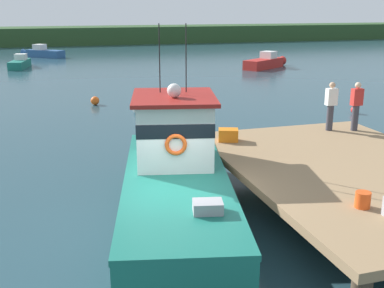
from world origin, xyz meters
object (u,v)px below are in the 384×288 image
Objects in this scene: crate_single_by_cleat at (228,135)px; mooring_buoy_inshore at (191,101)px; deckhand_by_the_boat at (356,105)px; mooring_buoy_channel_marker at (355,110)px; moored_boat_far_right at (266,62)px; bait_bucket at (363,200)px; main_fishing_boat at (176,176)px; moored_boat_far_left at (20,63)px; mooring_buoy_outer at (95,101)px; mooring_buoy_spare_mooring at (136,110)px; deckhand_further_back at (331,105)px; moored_boat_near_channel at (43,53)px.

crate_single_by_cleat is 1.42× the size of mooring_buoy_inshore.
deckhand_by_the_boat is 4.24× the size of mooring_buoy_channel_marker.
deckhand_by_the_boat reaches higher than mooring_buoy_channel_marker.
bait_bucket is at bearing -111.72° from moored_boat_far_right.
mooring_buoy_channel_marker is (11.71, 9.05, -0.81)m from main_fishing_boat.
bait_bucket is at bearing -77.30° from moored_boat_far_left.
mooring_buoy_outer reaches higher than mooring_buoy_spare_mooring.
bait_bucket is 0.81× the size of mooring_buoy_inshore.
deckhand_further_back is at bearing 4.39° from crate_single_by_cleat.
mooring_buoy_outer is at bearing 119.85° from deckhand_by_the_boat.
moored_boat_near_channel is 12.96× the size of mooring_buoy_spare_mooring.
mooring_buoy_outer is (-0.63, 15.07, -0.77)m from main_fishing_boat.
moored_boat_far_right is 20.24m from mooring_buoy_outer.
crate_single_by_cleat is 11.78m from mooring_buoy_channel_marker.
mooring_buoy_inshore reaches higher than mooring_buoy_spare_mooring.
moored_boat_far_right reaches higher than mooring_buoy_channel_marker.
moored_boat_far_left is 22.38m from mooring_buoy_spare_mooring.
main_fishing_boat is at bearing -87.61° from mooring_buoy_outer.
bait_bucket is 46.61m from moored_boat_near_channel.
mooring_buoy_inshore is (7.82, -29.17, -0.25)m from moored_boat_near_channel.
moored_boat_far_left is at bearing 115.50° from mooring_buoy_inshore.
moored_boat_far_left is at bearing 162.85° from moored_boat_far_right.
mooring_buoy_outer is at bearing 101.40° from bait_bucket.
bait_bucket is at bearing -124.54° from mooring_buoy_channel_marker.
mooring_buoy_channel_marker is at bearing -55.53° from moored_boat_far_left.
deckhand_further_back reaches higher than moored_boat_near_channel.
deckhand_further_back reaches higher than mooring_buoy_outer.
moored_boat_far_right is at bearing 78.63° from mooring_buoy_channel_marker.
main_fishing_boat is 7.19m from deckhand_by_the_boat.
mooring_buoy_inshore is (-11.01, -13.90, -0.28)m from moored_boat_far_right.
deckhand_further_back is at bearing 63.84° from bait_bucket.
moored_boat_far_right is 11.16× the size of mooring_buoy_outer.
mooring_buoy_spare_mooring is at bearing -56.19° from mooring_buoy_outer.
moored_boat_far_right is (12.30, 30.87, -0.88)m from bait_bucket.
moored_boat_far_left is (-7.54, 31.68, -0.99)m from crate_single_by_cleat.
crate_single_by_cleat is at bearing -100.64° from mooring_buoy_inshore.
moored_boat_far_right is at bearing 71.17° from deckhand_by_the_boat.
crate_single_by_cleat is 11.65m from mooring_buoy_inshore.
main_fishing_boat is 4.66m from bait_bucket.
moored_boat_near_channel is 0.88× the size of moored_boat_far_right.
moored_boat_far_right is (8.62, 25.27, -1.57)m from deckhand_by_the_boat.
moored_boat_far_right is 17.74m from mooring_buoy_inshore.
moored_boat_far_left is at bearing 106.78° from mooring_buoy_spare_mooring.
main_fishing_boat reaches higher than mooring_buoy_inshore.
deckhand_further_back is at bearing -64.20° from mooring_buoy_spare_mooring.
moored_boat_near_channel is (-6.54, 46.14, -0.91)m from bait_bucket.
moored_boat_near_channel reaches higher than mooring_buoy_inshore.
mooring_buoy_outer is at bearing 117.61° from deckhand_further_back.
moored_boat_near_channel is 30.66m from mooring_buoy_spare_mooring.
bait_bucket is 33.24m from moored_boat_far_right.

